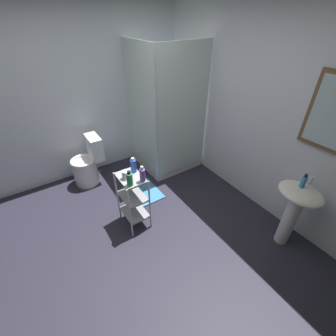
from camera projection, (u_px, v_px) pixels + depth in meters
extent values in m
cube|color=#272533|center=(134.00, 244.00, 2.72)|extent=(4.20, 4.20, 0.02)
cube|color=silver|center=(259.00, 112.00, 2.83)|extent=(4.20, 0.10, 2.50)
cube|color=silver|center=(69.00, 99.00, 3.26)|extent=(0.10, 4.20, 2.50)
cube|color=white|center=(166.00, 159.00, 4.18)|extent=(0.90, 0.90, 0.10)
cube|color=silver|center=(140.00, 111.00, 3.40)|extent=(0.90, 0.02, 1.90)
cube|color=silver|center=(183.00, 115.00, 3.29)|extent=(0.02, 0.90, 1.90)
cylinder|color=silver|center=(156.00, 121.00, 3.09)|extent=(0.04, 0.04, 1.90)
cylinder|color=silver|center=(166.00, 156.00, 4.15)|extent=(0.08, 0.08, 0.00)
cylinder|color=white|center=(289.00, 221.00, 2.57)|extent=(0.15, 0.15, 0.68)
ellipsoid|color=white|center=(301.00, 194.00, 2.34)|extent=(0.46, 0.37, 0.13)
cylinder|color=silver|center=(311.00, 181.00, 2.33)|extent=(0.03, 0.03, 0.10)
cylinder|color=white|center=(86.00, 172.00, 3.58)|extent=(0.37, 0.37, 0.40)
torus|color=white|center=(83.00, 161.00, 3.45)|extent=(0.37, 0.37, 0.04)
cube|color=white|center=(95.00, 147.00, 3.45)|extent=(0.35, 0.17, 0.36)
cylinder|color=silver|center=(118.00, 197.00, 2.85)|extent=(0.02, 0.02, 0.74)
cylinder|color=silver|center=(130.00, 214.00, 2.61)|extent=(0.02, 0.02, 0.74)
cylinder|color=silver|center=(136.00, 189.00, 2.97)|extent=(0.02, 0.02, 0.74)
cylinder|color=silver|center=(150.00, 206.00, 2.72)|extent=(0.02, 0.02, 0.74)
cube|color=#99999E|center=(135.00, 212.00, 2.90)|extent=(0.36, 0.26, 0.02)
cube|color=#99999E|center=(133.00, 196.00, 2.74)|extent=(0.36, 0.26, 0.02)
cube|color=#99999E|center=(131.00, 178.00, 2.58)|extent=(0.36, 0.26, 0.02)
cylinder|color=#389ED1|center=(303.00, 182.00, 2.29)|extent=(0.05, 0.05, 0.13)
cylinder|color=black|center=(306.00, 176.00, 2.24)|extent=(0.03, 0.03, 0.03)
cylinder|color=#349B63|center=(130.00, 180.00, 2.42)|extent=(0.07, 0.07, 0.15)
cylinder|color=black|center=(129.00, 173.00, 2.36)|extent=(0.04, 0.04, 0.03)
cylinder|color=blue|center=(133.00, 166.00, 2.62)|extent=(0.07, 0.07, 0.16)
cylinder|color=white|center=(133.00, 159.00, 2.57)|extent=(0.04, 0.04, 0.03)
cylinder|color=#7C55AD|center=(142.00, 175.00, 2.48)|extent=(0.06, 0.06, 0.15)
cylinder|color=silver|center=(142.00, 168.00, 2.42)|extent=(0.03, 0.03, 0.04)
cylinder|color=silver|center=(126.00, 175.00, 2.53)|extent=(0.08, 0.08, 0.10)
cube|color=teal|center=(144.00, 191.00, 3.49)|extent=(0.60, 0.40, 0.02)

